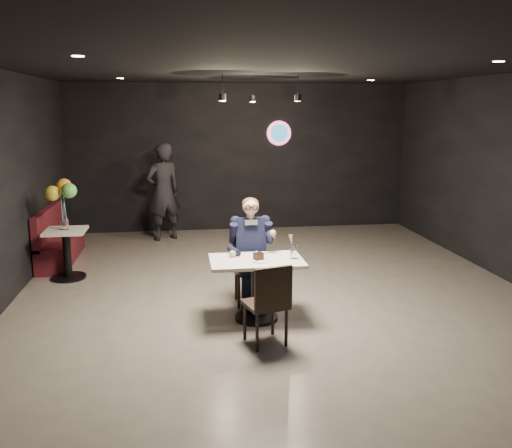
{
  "coord_description": "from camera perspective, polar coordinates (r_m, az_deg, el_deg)",
  "views": [
    {
      "loc": [
        -1.25,
        -6.66,
        2.5
      ],
      "look_at": [
        -0.3,
        0.06,
        1.05
      ],
      "focal_mm": 38.0,
      "sensor_mm": 36.0,
      "label": 1
    }
  ],
  "objects": [
    {
      "name": "chair_near",
      "position": [
        5.87,
        0.98,
        -8.26
      ],
      "size": [
        0.53,
        0.56,
        0.92
      ],
      "primitive_type": "cube",
      "rotation": [
        0.0,
        0.0,
        0.27
      ],
      "color": "black",
      "rests_on": "floor"
    },
    {
      "name": "wall_sign",
      "position": [
        11.33,
        2.43,
        9.54
      ],
      "size": [
        0.5,
        0.06,
        0.5
      ],
      "primitive_type": null,
      "color": "pink",
      "rests_on": "floor"
    },
    {
      "name": "mint_leaf",
      "position": [
        6.33,
        1.12,
        -3.11
      ],
      "size": [
        0.06,
        0.04,
        0.01
      ],
      "primitive_type": "ellipsoid",
      "color": "green",
      "rests_on": "cake_slice"
    },
    {
      "name": "pendant_lights",
      "position": [
        8.76,
        0.19,
        14.56
      ],
      "size": [
        1.4,
        1.2,
        0.36
      ],
      "primitive_type": "cube",
      "color": "black",
      "rests_on": "floor"
    },
    {
      "name": "dessert_plate",
      "position": [
        6.35,
        0.56,
        -3.87
      ],
      "size": [
        0.24,
        0.24,
        0.01
      ],
      "primitive_type": "cylinder",
      "color": "white",
      "rests_on": "main_table"
    },
    {
      "name": "passerby",
      "position": [
        10.53,
        -9.72,
        3.36
      ],
      "size": [
        0.81,
        0.7,
        1.87
      ],
      "primitive_type": "imported",
      "rotation": [
        0.0,
        0.0,
        3.59
      ],
      "color": "black",
      "rests_on": "floor"
    },
    {
      "name": "chair_far",
      "position": [
        7.03,
        -0.6,
        -4.8
      ],
      "size": [
        0.42,
        0.46,
        0.92
      ],
      "primitive_type": "cube",
      "color": "black",
      "rests_on": "floor"
    },
    {
      "name": "cake_slice",
      "position": [
        6.36,
        0.26,
        -3.44
      ],
      "size": [
        0.13,
        0.11,
        0.07
      ],
      "primitive_type": "cube",
      "rotation": [
        0.0,
        0.0,
        0.35
      ],
      "color": "black",
      "rests_on": "dessert_plate"
    },
    {
      "name": "booth_bench",
      "position": [
        9.54,
        -19.93,
        -1.06
      ],
      "size": [
        0.45,
        1.81,
        0.9
      ],
      "primitive_type": "cube",
      "color": "#470F10",
      "rests_on": "floor"
    },
    {
      "name": "balloon_bunch",
      "position": [
        8.37,
        -19.66,
        2.65
      ],
      "size": [
        0.4,
        0.4,
        0.66
      ],
      "primitive_type": "cube",
      "color": "gold",
      "rests_on": "balloon_vase"
    },
    {
      "name": "wafer_cone",
      "position": [
        6.38,
        3.75,
        -1.65
      ],
      "size": [
        0.07,
        0.07,
        0.12
      ],
      "primitive_type": "cone",
      "rotation": [
        0.0,
        0.0,
        0.26
      ],
      "color": "tan",
      "rests_on": "sundae_glass"
    },
    {
      "name": "seated_man",
      "position": [
        6.96,
        -0.6,
        -2.75
      ],
      "size": [
        0.6,
        0.8,
        1.44
      ],
      "primitive_type": "cube",
      "color": "black",
      "rests_on": "floor"
    },
    {
      "name": "floor",
      "position": [
        7.23,
        2.47,
        -8.18
      ],
      "size": [
        9.0,
        9.0,
        0.0
      ],
      "primitive_type": "plane",
      "color": "slate",
      "rests_on": "ground"
    },
    {
      "name": "side_table",
      "position": [
        8.55,
        -19.25,
        -3.09
      ],
      "size": [
        0.58,
        0.58,
        0.73
      ],
      "primitive_type": "cube",
      "color": "white",
      "rests_on": "floor"
    },
    {
      "name": "sundae_glass",
      "position": [
        6.45,
        3.96,
        -2.92
      ],
      "size": [
        0.08,
        0.08,
        0.17
      ],
      "primitive_type": "cylinder",
      "color": "silver",
      "rests_on": "main_table"
    },
    {
      "name": "main_table",
      "position": [
        6.54,
        0.04,
        -6.9
      ],
      "size": [
        1.1,
        0.7,
        0.75
      ],
      "primitive_type": "cube",
      "color": "white",
      "rests_on": "floor"
    },
    {
      "name": "balloon_vase",
      "position": [
        8.44,
        -19.47,
        -0.03
      ],
      "size": [
        0.11,
        0.11,
        0.16
      ],
      "primitive_type": "cylinder",
      "color": "silver",
      "rests_on": "side_table"
    }
  ]
}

